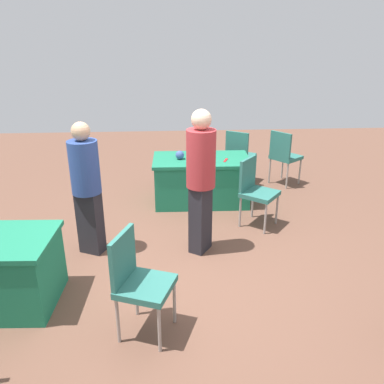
# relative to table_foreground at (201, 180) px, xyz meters

# --- Properties ---
(ground_plane) EXTENTS (14.40, 14.40, 0.00)m
(ground_plane) POSITION_rel_table_foreground_xyz_m (0.45, 2.08, -0.36)
(ground_plane) COLOR brown
(table_foreground) EXTENTS (1.53, 0.90, 0.72)m
(table_foreground) POSITION_rel_table_foreground_xyz_m (0.00, 0.00, 0.00)
(table_foreground) COLOR #1E7A56
(table_foreground) RESTS_ON ground
(chair_near_front) EXTENTS (0.57, 0.57, 0.97)m
(chair_near_front) POSITION_rel_table_foreground_xyz_m (0.81, 2.95, 0.19)
(chair_near_front) COLOR #9E9993
(chair_near_front) RESTS_ON ground
(chair_tucked_right) EXTENTS (0.62, 0.62, 0.96)m
(chair_tucked_right) POSITION_rel_table_foreground_xyz_m (-0.67, 0.88, 0.18)
(chair_tucked_right) COLOR #9E9993
(chair_tucked_right) RESTS_ON ground
(chair_by_pillar) EXTENTS (0.62, 0.62, 0.98)m
(chair_by_pillar) POSITION_rel_table_foreground_xyz_m (-1.52, -0.67, 0.20)
(chair_by_pillar) COLOR #9E9993
(chair_by_pillar) RESTS_ON ground
(chair_back_row) EXTENTS (0.61, 0.61, 0.97)m
(chair_back_row) POSITION_rel_table_foreground_xyz_m (-0.75, -0.81, 0.19)
(chair_back_row) COLOR #9E9993
(chair_back_row) RESTS_ON ground
(person_attendee_standing) EXTENTS (0.47, 0.47, 1.75)m
(person_attendee_standing) POSITION_rel_table_foreground_xyz_m (0.15, 1.55, 0.62)
(person_attendee_standing) COLOR #26262D
(person_attendee_standing) RESTS_ON ground
(person_attendee_browsing) EXTENTS (0.45, 0.45, 1.62)m
(person_attendee_browsing) POSITION_rel_table_foreground_xyz_m (1.48, 1.50, 0.54)
(person_attendee_browsing) COLOR #26262D
(person_attendee_browsing) RESTS_ON ground
(laptop_silver) EXTENTS (0.32, 0.30, 0.21)m
(laptop_silver) POSITION_rel_table_foreground_xyz_m (0.01, 0.03, 0.40)
(laptop_silver) COLOR silver
(laptop_silver) RESTS_ON table_foreground
(yarn_ball) EXTENTS (0.13, 0.13, 0.13)m
(yarn_ball) POSITION_rel_table_foreground_xyz_m (0.34, 0.03, 0.43)
(yarn_ball) COLOR #3F5999
(yarn_ball) RESTS_ON table_foreground
(scissors_red) EXTENTS (0.10, 0.18, 0.01)m
(scissors_red) POSITION_rel_table_foreground_xyz_m (-0.36, 0.14, 0.36)
(scissors_red) COLOR red
(scissors_red) RESTS_ON table_foreground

